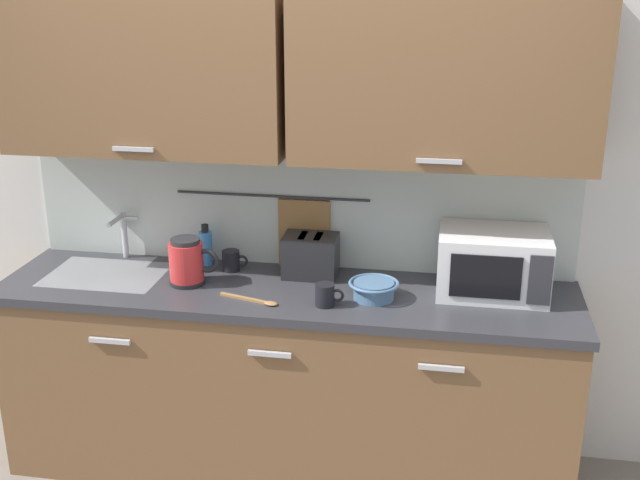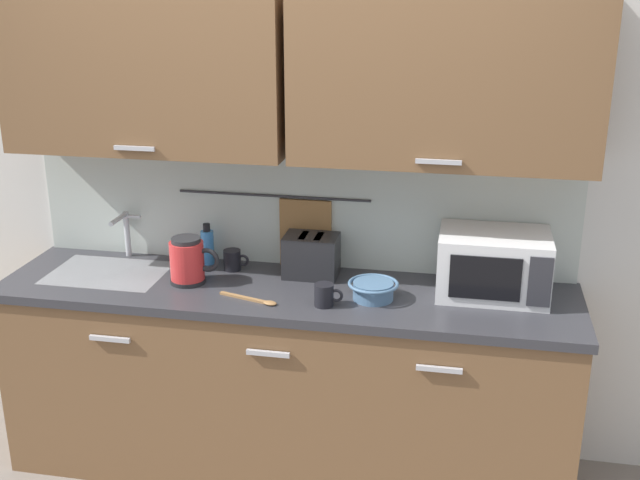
{
  "view_description": "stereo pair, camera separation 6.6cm",
  "coord_description": "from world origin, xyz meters",
  "px_view_note": "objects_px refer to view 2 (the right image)",
  "views": [
    {
      "loc": [
        0.69,
        -2.78,
        2.22
      ],
      "look_at": [
        0.15,
        0.33,
        1.12
      ],
      "focal_mm": 44.06,
      "sensor_mm": 36.0,
      "label": 1
    },
    {
      "loc": [
        0.75,
        -2.77,
        2.22
      ],
      "look_at": [
        0.15,
        0.33,
        1.12
      ],
      "focal_mm": 44.06,
      "sensor_mm": 36.0,
      "label": 2
    }
  ],
  "objects_px": {
    "mug_near_sink": "(233,260)",
    "mug_by_kettle": "(325,295)",
    "electric_kettle": "(188,261)",
    "mixing_bowl": "(373,289)",
    "toaster": "(311,255)",
    "wooden_spoon": "(255,300)",
    "microwave": "(493,264)",
    "dish_soap_bottle": "(207,246)"
  },
  "relations": [
    {
      "from": "dish_soap_bottle",
      "to": "mixing_bowl",
      "type": "xyz_separation_m",
      "value": [
        0.82,
        -0.27,
        -0.04
      ]
    },
    {
      "from": "electric_kettle",
      "to": "mixing_bowl",
      "type": "relative_size",
      "value": 1.06
    },
    {
      "from": "mug_near_sink",
      "to": "wooden_spoon",
      "type": "height_order",
      "value": "mug_near_sink"
    },
    {
      "from": "toaster",
      "to": "dish_soap_bottle",
      "type": "bearing_deg",
      "value": 173.66
    },
    {
      "from": "mug_near_sink",
      "to": "mixing_bowl",
      "type": "relative_size",
      "value": 0.56
    },
    {
      "from": "electric_kettle",
      "to": "mixing_bowl",
      "type": "height_order",
      "value": "electric_kettle"
    },
    {
      "from": "electric_kettle",
      "to": "dish_soap_bottle",
      "type": "height_order",
      "value": "electric_kettle"
    },
    {
      "from": "dish_soap_bottle",
      "to": "mug_by_kettle",
      "type": "xyz_separation_m",
      "value": [
        0.63,
        -0.37,
        -0.04
      ]
    },
    {
      "from": "mug_near_sink",
      "to": "electric_kettle",
      "type": "bearing_deg",
      "value": -128.23
    },
    {
      "from": "electric_kettle",
      "to": "mixing_bowl",
      "type": "xyz_separation_m",
      "value": [
        0.82,
        -0.03,
        -0.06
      ]
    },
    {
      "from": "mug_near_sink",
      "to": "toaster",
      "type": "bearing_deg",
      "value": -0.12
    },
    {
      "from": "dish_soap_bottle",
      "to": "mug_near_sink",
      "type": "distance_m",
      "value": 0.15
    },
    {
      "from": "toaster",
      "to": "mug_by_kettle",
      "type": "xyz_separation_m",
      "value": [
        0.12,
        -0.32,
        -0.05
      ]
    },
    {
      "from": "toaster",
      "to": "wooden_spoon",
      "type": "bearing_deg",
      "value": -117.54
    },
    {
      "from": "dish_soap_bottle",
      "to": "wooden_spoon",
      "type": "height_order",
      "value": "dish_soap_bottle"
    },
    {
      "from": "mug_near_sink",
      "to": "microwave",
      "type": "bearing_deg",
      "value": -2.83
    },
    {
      "from": "electric_kettle",
      "to": "mug_by_kettle",
      "type": "height_order",
      "value": "electric_kettle"
    },
    {
      "from": "wooden_spoon",
      "to": "electric_kettle",
      "type": "bearing_deg",
      "value": 156.84
    },
    {
      "from": "toaster",
      "to": "wooden_spoon",
      "type": "height_order",
      "value": "toaster"
    },
    {
      "from": "mug_near_sink",
      "to": "toaster",
      "type": "xyz_separation_m",
      "value": [
        0.37,
        -0.0,
        0.05
      ]
    },
    {
      "from": "microwave",
      "to": "wooden_spoon",
      "type": "distance_m",
      "value": 1.02
    },
    {
      "from": "toaster",
      "to": "mug_near_sink",
      "type": "bearing_deg",
      "value": 179.88
    },
    {
      "from": "microwave",
      "to": "toaster",
      "type": "height_order",
      "value": "microwave"
    },
    {
      "from": "microwave",
      "to": "wooden_spoon",
      "type": "bearing_deg",
      "value": -164.25
    },
    {
      "from": "electric_kettle",
      "to": "dish_soap_bottle",
      "type": "bearing_deg",
      "value": 88.35
    },
    {
      "from": "mixing_bowl",
      "to": "wooden_spoon",
      "type": "xyz_separation_m",
      "value": [
        -0.48,
        -0.12,
        -0.04
      ]
    },
    {
      "from": "electric_kettle",
      "to": "toaster",
      "type": "relative_size",
      "value": 0.89
    },
    {
      "from": "microwave",
      "to": "mug_near_sink",
      "type": "distance_m",
      "value": 1.17
    },
    {
      "from": "mug_near_sink",
      "to": "mixing_bowl",
      "type": "bearing_deg",
      "value": -17.49
    },
    {
      "from": "mug_near_sink",
      "to": "mug_by_kettle",
      "type": "height_order",
      "value": "same"
    },
    {
      "from": "wooden_spoon",
      "to": "microwave",
      "type": "bearing_deg",
      "value": 15.75
    },
    {
      "from": "toaster",
      "to": "mixing_bowl",
      "type": "bearing_deg",
      "value": -34.56
    },
    {
      "from": "electric_kettle",
      "to": "mug_near_sink",
      "type": "height_order",
      "value": "electric_kettle"
    },
    {
      "from": "electric_kettle",
      "to": "mixing_bowl",
      "type": "bearing_deg",
      "value": -1.98
    },
    {
      "from": "mixing_bowl",
      "to": "toaster",
      "type": "relative_size",
      "value": 0.84
    },
    {
      "from": "mixing_bowl",
      "to": "mug_by_kettle",
      "type": "bearing_deg",
      "value": -150.45
    },
    {
      "from": "microwave",
      "to": "dish_soap_bottle",
      "type": "height_order",
      "value": "microwave"
    },
    {
      "from": "electric_kettle",
      "to": "mug_near_sink",
      "type": "bearing_deg",
      "value": 51.77
    },
    {
      "from": "mug_near_sink",
      "to": "mixing_bowl",
      "type": "xyz_separation_m",
      "value": [
        0.68,
        -0.21,
        -0.0
      ]
    },
    {
      "from": "microwave",
      "to": "dish_soap_bottle",
      "type": "distance_m",
      "value": 1.31
    },
    {
      "from": "microwave",
      "to": "mug_near_sink",
      "type": "bearing_deg",
      "value": 177.17
    },
    {
      "from": "toaster",
      "to": "wooden_spoon",
      "type": "xyz_separation_m",
      "value": [
        -0.17,
        -0.33,
        -0.09
      ]
    }
  ]
}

